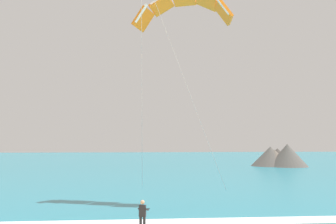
% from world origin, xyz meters
% --- Properties ---
extents(sea, '(200.00, 120.00, 0.20)m').
position_xyz_m(sea, '(0.00, 74.57, 0.10)').
color(sea, teal).
rests_on(sea, ground).
extents(surf_foam, '(200.00, 1.83, 0.04)m').
position_xyz_m(surf_foam, '(0.00, 15.57, 0.22)').
color(surf_foam, white).
rests_on(surf_foam, sea).
extents(kitesurfer, '(0.63, 0.63, 1.69)m').
position_xyz_m(kitesurfer, '(-3.34, 14.20, 0.94)').
color(kitesurfer, '#232328').
rests_on(kitesurfer, ground).
extents(kite_primary, '(7.60, 10.30, 15.20)m').
position_xyz_m(kite_primary, '(-0.08, 23.10, 15.19)').
color(kite_primary, orange).
extents(headland_right, '(9.57, 9.09, 4.08)m').
position_xyz_m(headland_right, '(21.14, 59.29, 1.79)').
color(headland_right, '#47423D').
rests_on(headland_right, ground).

